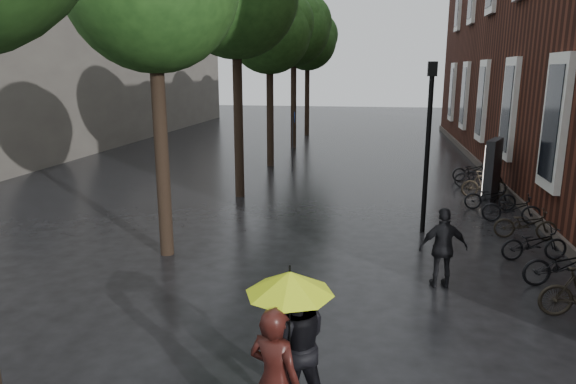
% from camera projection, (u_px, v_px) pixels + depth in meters
% --- Properties ---
extents(bg_building, '(16.00, 30.00, 14.00)m').
position_uv_depth(bg_building, '(32.00, 29.00, 33.95)').
color(bg_building, '#47423D').
rests_on(bg_building, ground).
extents(street_trees, '(4.33, 34.03, 8.91)m').
position_uv_depth(street_trees, '(254.00, 16.00, 19.51)').
color(street_trees, black).
rests_on(street_trees, ground).
extents(person_burgundy, '(0.78, 0.65, 1.82)m').
position_uv_depth(person_burgundy, '(275.00, 381.00, 5.81)').
color(person_burgundy, black).
rests_on(person_burgundy, ground).
extents(person_black, '(1.07, 0.93, 1.86)m').
position_uv_depth(person_black, '(295.00, 343.00, 6.58)').
color(person_black, black).
rests_on(person_black, ground).
extents(lime_umbrella, '(1.08, 1.08, 1.59)m').
position_uv_depth(lime_umbrella, '(290.00, 282.00, 6.05)').
color(lime_umbrella, black).
rests_on(lime_umbrella, ground).
extents(pedestrian_walking, '(1.04, 0.57, 1.67)m').
position_uv_depth(pedestrian_walking, '(443.00, 248.00, 10.39)').
color(pedestrian_walking, black).
rests_on(pedestrian_walking, ground).
extents(parked_bicycles, '(1.99, 12.62, 0.96)m').
position_uv_depth(parked_bicycles, '(507.00, 208.00, 14.91)').
color(parked_bicycles, black).
rests_on(parked_bicycles, ground).
extents(ad_lightbox, '(0.32, 1.39, 2.10)m').
position_uv_depth(ad_lightbox, '(492.00, 170.00, 17.37)').
color(ad_lightbox, black).
rests_on(ad_lightbox, ground).
extents(lamp_post, '(0.24, 0.24, 4.57)m').
position_uv_depth(lamp_post, '(429.00, 131.00, 13.57)').
color(lamp_post, black).
rests_on(lamp_post, ground).
extents(cycle_sign, '(0.14, 0.47, 2.57)m').
position_uv_depth(cycle_sign, '(293.00, 132.00, 22.69)').
color(cycle_sign, '#262628').
rests_on(cycle_sign, ground).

